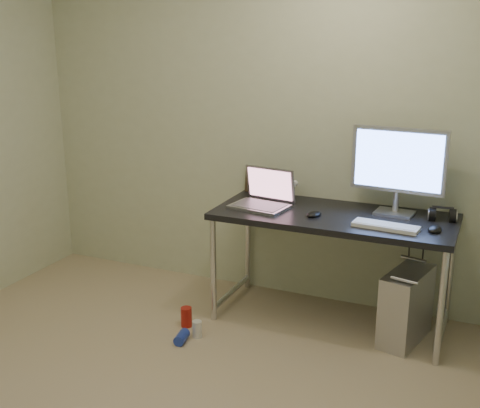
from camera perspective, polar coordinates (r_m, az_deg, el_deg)
name	(u,v)px	position (r m, az deg, el deg)	size (l,w,h in m)	color
wall_back	(260,123)	(4.27, 1.90, 7.72)	(3.50, 0.02, 2.50)	beige
desk	(333,226)	(3.90, 8.83, -2.08)	(1.52, 0.66, 0.75)	black
tower_computer	(406,306)	(3.92, 15.48, -9.32)	(0.29, 0.47, 0.49)	#ADADB3
cable_a	(409,261)	(4.17, 15.69, -5.19)	(0.01, 0.01, 0.70)	black
cable_b	(422,266)	(4.15, 16.86, -5.69)	(0.01, 0.01, 0.72)	black
can_red	(186,317)	(4.03, -5.11, -10.62)	(0.07, 0.07, 0.13)	#AE1D15
can_white	(197,329)	(3.90, -4.09, -11.75)	(0.06, 0.06, 0.11)	silver
can_blue	(182,337)	(3.85, -5.55, -12.47)	(0.07, 0.07, 0.12)	#2239B3
laptop	(264,198)	(3.99, 2.26, 0.61)	(0.40, 0.34, 0.25)	#B9B8C0
monitor	(398,164)	(3.87, 14.77, 3.66)	(0.59, 0.19, 0.55)	#B9B8C0
keyboard	(386,226)	(3.65, 13.65, -2.06)	(0.38, 0.13, 0.02)	white
mouse_right	(435,228)	(3.67, 17.98, -2.16)	(0.08, 0.12, 0.04)	black
mouse_left	(314,213)	(3.81, 7.03, -0.84)	(0.08, 0.12, 0.04)	black
headphones	(442,216)	(3.90, 18.63, -1.05)	(0.17, 0.10, 0.11)	black
picture_frame	(261,180)	(4.32, 1.99, 2.29)	(0.23, 0.03, 0.18)	black
webcam	(294,185)	(4.17, 5.15, 1.77)	(0.05, 0.04, 0.13)	silver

